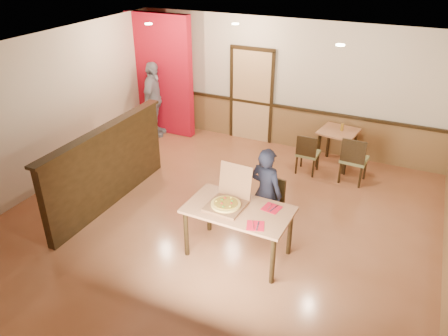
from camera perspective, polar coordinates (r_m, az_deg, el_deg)
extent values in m
plane|color=#A76541|center=(7.37, -0.92, -7.22)|extent=(7.00, 7.00, 0.00)
plane|color=black|center=(6.19, -1.13, 14.45)|extent=(7.00, 7.00, 0.00)
plane|color=beige|center=(9.72, 8.21, 10.66)|extent=(7.00, 0.00, 7.00)
plane|color=beige|center=(8.67, -22.44, 6.66)|extent=(0.00, 7.00, 7.00)
cube|color=brown|center=(10.01, 7.79, 5.42)|extent=(7.00, 0.04, 0.90)
cube|color=black|center=(9.83, 7.93, 7.91)|extent=(7.00, 0.06, 0.06)
cube|color=#DCAD71|center=(10.04, 3.60, 9.35)|extent=(0.90, 0.06, 2.10)
cube|color=black|center=(7.83, -14.90, 0.03)|extent=(0.14, 3.00, 1.40)
cube|color=black|center=(7.54, -15.56, 4.87)|extent=(0.20, 3.10, 0.05)
cube|color=#A90C1D|center=(10.47, -8.27, 11.92)|extent=(1.60, 0.20, 2.78)
cylinder|color=#FFF3B2|center=(8.87, -9.83, 18.07)|extent=(0.14, 0.14, 0.02)
cylinder|color=#FFF3B2|center=(8.75, 1.49, 18.32)|extent=(0.14, 0.14, 0.02)
cylinder|color=#FFF3B2|center=(7.17, 14.96, 15.26)|extent=(0.14, 0.14, 0.02)
cube|color=#B0724A|center=(6.27, 1.91, -5.48)|extent=(1.54, 0.91, 0.04)
cylinder|color=black|center=(6.52, -4.95, -8.50)|extent=(0.07, 0.07, 0.77)
cylinder|color=black|center=(7.01, -1.97, -5.45)|extent=(0.07, 0.07, 0.77)
cylinder|color=black|center=(6.05, 6.37, -11.91)|extent=(0.07, 0.07, 0.77)
cylinder|color=black|center=(6.58, 8.59, -8.31)|extent=(0.07, 0.07, 0.77)
cube|color=olive|center=(7.00, 5.59, -5.13)|extent=(0.49, 0.49, 0.06)
cube|color=black|center=(7.03, 6.43, -2.73)|extent=(0.42, 0.09, 0.42)
cylinder|color=black|center=(7.07, 3.49, -7.08)|extent=(0.04, 0.04, 0.38)
cylinder|color=black|center=(7.34, 4.89, -5.69)|extent=(0.04, 0.04, 0.38)
cylinder|color=black|center=(6.94, 6.13, -7.98)|extent=(0.04, 0.04, 0.38)
cylinder|color=black|center=(7.21, 7.45, -6.52)|extent=(0.04, 0.04, 0.38)
cube|color=olive|center=(8.89, 10.94, 1.91)|extent=(0.43, 0.43, 0.05)
cube|color=black|center=(8.63, 10.72, 2.77)|extent=(0.40, 0.04, 0.40)
cylinder|color=black|center=(9.11, 12.15, 0.79)|extent=(0.04, 0.04, 0.36)
cylinder|color=black|center=(8.81, 11.56, -0.13)|extent=(0.04, 0.04, 0.36)
cylinder|color=black|center=(9.18, 10.08, 1.23)|extent=(0.04, 0.04, 0.36)
cylinder|color=black|center=(8.88, 9.43, 0.33)|extent=(0.04, 0.04, 0.36)
cube|color=olive|center=(8.73, 16.66, 1.09)|extent=(0.50, 0.50, 0.06)
cube|color=black|center=(8.43, 16.54, 2.07)|extent=(0.45, 0.07, 0.45)
cylinder|color=black|center=(8.99, 17.92, -0.21)|extent=(0.05, 0.05, 0.41)
cylinder|color=black|center=(8.65, 17.36, -1.29)|extent=(0.05, 0.05, 0.41)
cylinder|color=black|center=(9.05, 15.54, 0.35)|extent=(0.05, 0.05, 0.41)
cylinder|color=black|center=(8.71, 14.88, -0.70)|extent=(0.05, 0.05, 0.41)
cube|color=#B0724A|center=(9.17, 14.75, 4.62)|extent=(0.82, 0.82, 0.04)
cylinder|color=black|center=(9.16, 12.22, 2.24)|extent=(0.07, 0.07, 0.73)
cylinder|color=black|center=(9.64, 13.48, 3.44)|extent=(0.07, 0.07, 0.73)
cylinder|color=black|center=(9.01, 15.52, 1.36)|extent=(0.07, 0.07, 0.73)
cylinder|color=black|center=(9.50, 16.63, 2.63)|extent=(0.07, 0.07, 0.73)
imported|color=black|center=(6.77, 5.46, -3.24)|extent=(0.61, 0.47, 1.51)
imported|color=gray|center=(10.42, -9.19, 8.79)|extent=(0.67, 1.11, 1.77)
cube|color=brown|center=(6.28, 0.23, -5.01)|extent=(0.54, 0.54, 0.04)
cube|color=brown|center=(6.37, 1.49, -1.65)|extent=(0.52, 0.12, 0.51)
cylinder|color=gold|center=(6.26, 0.23, -4.75)|extent=(0.52, 0.52, 0.03)
cube|color=red|center=(5.92, 4.13, -7.53)|extent=(0.30, 0.30, 0.01)
cylinder|color=white|center=(5.93, 3.86, -7.41)|extent=(0.07, 0.20, 0.01)
cube|color=white|center=(5.91, 4.40, -7.57)|extent=(0.08, 0.21, 0.00)
cube|color=red|center=(6.30, 6.24, -5.23)|extent=(0.28, 0.28, 0.01)
cylinder|color=white|center=(6.30, 5.99, -5.13)|extent=(0.04, 0.21, 0.01)
cube|color=white|center=(6.29, 6.50, -5.26)|extent=(0.05, 0.22, 0.00)
cylinder|color=#865F18|center=(9.15, 15.17, 5.17)|extent=(0.06, 0.06, 0.15)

